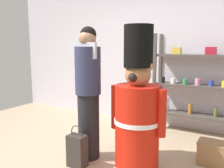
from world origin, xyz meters
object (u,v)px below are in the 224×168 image
Objects in this scene: person_shopper at (88,91)px; shopping_bag at (77,150)px; display_crate at (214,153)px; merchandise_shelf at (192,84)px; teddy_bear_guard at (137,111)px.

shopping_bag is at bearing -85.78° from person_shopper.
display_crate is at bearing 31.69° from shopping_bag.
merchandise_shelf is 0.98× the size of person_shopper.
shopping_bag is at bearing -148.31° from display_crate.
merchandise_shelf is 1.90m from person_shopper.
merchandise_shelf is 0.98× the size of teddy_bear_guard.
shopping_bag is 1.69m from display_crate.
person_shopper is 3.28× the size of shopping_bag.
teddy_bear_guard is 0.67m from person_shopper.
teddy_bear_guard is 3.28× the size of shopping_bag.
teddy_bear_guard is 1.00× the size of person_shopper.
shopping_bag is (-0.91, -1.93, -0.63)m from merchandise_shelf.
display_crate is at bearing 30.61° from teddy_bear_guard.
shopping_bag is (-0.61, -0.40, -0.49)m from teddy_bear_guard.
person_shopper is (-0.93, -1.66, 0.06)m from merchandise_shelf.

